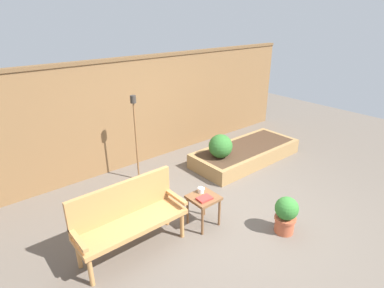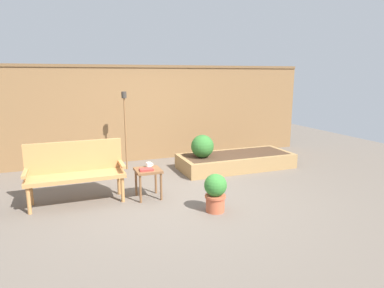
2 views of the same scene
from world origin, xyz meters
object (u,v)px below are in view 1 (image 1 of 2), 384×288
at_px(cup_on_table, 201,190).
at_px(potted_boxwood, 286,214).
at_px(side_table, 204,201).
at_px(garden_bench, 128,213).
at_px(tiki_torch, 135,123).
at_px(shrub_near_bench, 221,146).
at_px(book_on_table, 204,198).

xyz_separation_m(cup_on_table, potted_boxwood, (0.74, -0.98, -0.22)).
distance_m(side_table, cup_on_table, 0.17).
bearing_deg(garden_bench, tiki_torch, 55.78).
bearing_deg(garden_bench, shrub_near_bench, 18.09).
height_order(side_table, book_on_table, book_on_table).
bearing_deg(potted_boxwood, side_table, 131.71).
relative_size(cup_on_table, potted_boxwood, 0.22).
height_order(garden_bench, potted_boxwood, garden_bench).
height_order(cup_on_table, book_on_table, cup_on_table).
bearing_deg(tiki_torch, garden_bench, -124.22).
xyz_separation_m(book_on_table, shrub_near_bench, (1.42, 1.12, 0.04)).
xyz_separation_m(garden_bench, shrub_near_bench, (2.45, 0.80, -0.01)).
bearing_deg(tiki_torch, shrub_near_bench, -27.34).
height_order(side_table, shrub_near_bench, shrub_near_bench).
distance_m(garden_bench, shrub_near_bench, 2.58).
bearing_deg(book_on_table, cup_on_table, 66.97).
bearing_deg(potted_boxwood, book_on_table, 135.25).
xyz_separation_m(potted_boxwood, shrub_near_bench, (0.60, 1.93, 0.23)).
xyz_separation_m(side_table, book_on_table, (-0.04, -0.06, 0.10)).
distance_m(potted_boxwood, shrub_near_bench, 2.03).
distance_m(side_table, tiki_torch, 1.92).
distance_m(garden_bench, cup_on_table, 1.13).
bearing_deg(tiki_torch, cup_on_table, -87.44).
height_order(garden_bench, shrub_near_bench, garden_bench).
height_order(shrub_near_bench, tiki_torch, tiki_torch).
bearing_deg(cup_on_table, garden_bench, 172.41).
relative_size(shrub_near_bench, tiki_torch, 0.29).
bearing_deg(potted_boxwood, garden_bench, 148.72).
relative_size(side_table, tiki_torch, 0.30).
bearing_deg(garden_bench, potted_boxwood, -31.28).
bearing_deg(garden_bench, side_table, -13.27).
xyz_separation_m(side_table, potted_boxwood, (0.78, -0.87, -0.09)).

